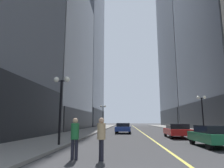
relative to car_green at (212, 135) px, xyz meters
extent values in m
plane|color=#38383A|center=(-3.09, 25.30, -0.72)|extent=(200.00, 200.00, 0.00)
cube|color=gray|center=(-11.34, 25.30, -0.64)|extent=(4.50, 78.00, 0.15)
cube|color=gray|center=(5.16, 25.30, -0.64)|extent=(4.50, 78.00, 0.15)
cube|color=#E5D64C|center=(-3.09, 25.30, -0.71)|extent=(0.16, 70.00, 0.01)
cube|color=#212327|center=(-13.69, 1.30, 1.78)|extent=(0.50, 20.90, 5.00)
cube|color=gray|center=(-20.38, 24.80, 14.10)|extent=(13.58, 24.00, 29.63)
cube|color=#2C2C2E|center=(-13.69, 24.80, 1.06)|extent=(0.50, 22.80, 3.56)
cube|color=#4C515B|center=(-18.75, 50.30, 36.49)|extent=(10.33, 26.00, 74.42)
cube|color=black|center=(-13.69, 50.30, 1.78)|extent=(0.50, 24.70, 5.00)
cube|color=#212327|center=(7.51, 24.80, 1.78)|extent=(0.50, 22.80, 5.00)
cube|color=slate|center=(13.70, 50.30, 28.78)|extent=(12.59, 26.00, 58.99)
cube|color=#212327|center=(7.51, 50.30, 1.78)|extent=(0.50, 24.70, 5.00)
cube|color=#196038|center=(0.00, 0.06, -0.12)|extent=(1.87, 4.05, 0.55)
cube|color=black|center=(0.00, -0.14, 0.35)|extent=(1.62, 2.28, 0.50)
cylinder|color=black|center=(-0.80, 1.45, -0.40)|extent=(0.23, 0.64, 0.64)
cylinder|color=black|center=(0.75, 1.48, -0.40)|extent=(0.23, 0.64, 0.64)
cylinder|color=black|center=(-0.75, -1.36, -0.40)|extent=(0.23, 0.64, 0.64)
cube|color=#B21919|center=(-0.47, 7.05, -0.12)|extent=(2.04, 4.51, 0.55)
cube|color=black|center=(-0.48, 6.82, 0.35)|extent=(1.76, 2.54, 0.50)
cylinder|color=black|center=(-1.27, 8.63, -0.40)|extent=(0.24, 0.65, 0.64)
cylinder|color=black|center=(0.41, 8.58, -0.40)|extent=(0.24, 0.65, 0.64)
cylinder|color=black|center=(-1.35, 5.51, -0.40)|extent=(0.24, 0.65, 0.64)
cylinder|color=black|center=(0.33, 5.46, -0.40)|extent=(0.24, 0.65, 0.64)
cube|color=navy|center=(-5.69, 13.85, -0.12)|extent=(2.07, 4.09, 0.55)
cube|color=black|center=(-5.68, 14.05, 0.35)|extent=(1.77, 2.32, 0.50)
cylinder|color=black|center=(-4.91, 12.41, -0.40)|extent=(0.25, 0.65, 0.64)
cylinder|color=black|center=(-6.58, 12.47, -0.40)|extent=(0.25, 0.65, 0.64)
cylinder|color=black|center=(-4.80, 15.22, -0.40)|extent=(0.25, 0.65, 0.64)
cylinder|color=black|center=(-6.47, 15.29, -0.40)|extent=(0.25, 0.65, 0.64)
cylinder|color=black|center=(-7.43, -4.68, -0.30)|extent=(0.14, 0.14, 0.83)
cylinder|color=black|center=(-7.59, -4.69, -0.30)|extent=(0.14, 0.14, 0.83)
cylinder|color=#1E6633|center=(-7.51, -4.68, 0.45)|extent=(0.35, 0.35, 0.66)
sphere|color=tan|center=(-7.51, -4.68, 0.89)|extent=(0.23, 0.23, 0.23)
cylinder|color=black|center=(-6.34, -4.82, -0.30)|extent=(0.14, 0.14, 0.84)
cylinder|color=black|center=(-6.41, -4.68, -0.30)|extent=(0.14, 0.14, 0.84)
cylinder|color=tan|center=(-6.38, -4.75, 0.45)|extent=(0.46, 0.46, 0.66)
sphere|color=tan|center=(-6.38, -4.75, 0.90)|extent=(0.23, 0.23, 0.23)
cylinder|color=black|center=(-9.49, -0.67, 1.38)|extent=(0.14, 0.14, 4.20)
cylinder|color=black|center=(-9.49, -0.67, 3.43)|extent=(0.80, 0.06, 0.06)
sphere|color=white|center=(-9.84, -0.67, 3.53)|extent=(0.36, 0.36, 0.36)
sphere|color=white|center=(-9.14, -0.67, 3.53)|extent=(0.36, 0.36, 0.36)
cylinder|color=black|center=(-9.49, 24.00, 1.38)|extent=(0.14, 0.14, 4.20)
cylinder|color=black|center=(-9.49, 24.00, 3.43)|extent=(0.80, 0.06, 0.06)
sphere|color=white|center=(-9.84, 24.00, 3.53)|extent=(0.36, 0.36, 0.36)
sphere|color=white|center=(-9.14, 24.00, 3.53)|extent=(0.36, 0.36, 0.36)
cylinder|color=black|center=(3.31, 10.43, 1.38)|extent=(0.14, 0.14, 4.20)
cylinder|color=black|center=(3.31, 10.43, 3.43)|extent=(0.80, 0.06, 0.06)
sphere|color=white|center=(2.96, 10.43, 3.53)|extent=(0.36, 0.36, 0.36)
sphere|color=white|center=(3.66, 10.43, 3.53)|extent=(0.36, 0.36, 0.36)
camera|label=1|loc=(-5.36, -13.42, 0.88)|focal=32.75mm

